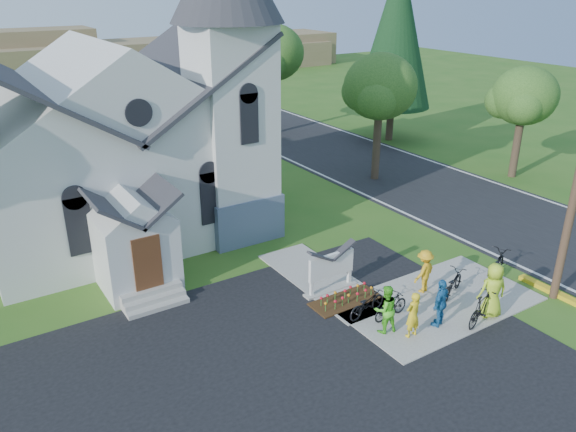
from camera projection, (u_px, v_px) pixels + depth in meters
ground at (416, 322)px, 18.76m from camera, size 120.00×120.00×0.00m
road at (361, 161)px, 35.37m from camera, size 8.00×90.00×0.02m
sidewalk at (437, 302)px, 19.89m from camera, size 7.00×4.00×0.05m
church at (122, 116)px, 23.69m from camera, size 12.35×12.00×13.00m
church_sign at (331, 266)px, 20.25m from camera, size 2.20×0.40×1.70m
flower_bed at (346, 301)px, 19.94m from camera, size 2.60×1.10×0.07m
tree_road_near at (380, 87)px, 30.27m from camera, size 4.00×4.00×7.05m
tree_road_mid at (273, 53)px, 39.61m from camera, size 4.40×4.40×7.80m
tree_road_far at (525, 96)px, 30.87m from camera, size 3.60×3.60×6.30m
conifer at (396, 31)px, 37.31m from camera, size 5.20×5.20×12.40m
distant_hills at (82, 60)px, 63.30m from camera, size 61.00×10.00×5.60m
cyclist_0 at (413, 315)px, 17.65m from camera, size 0.59×0.40×1.57m
bike_0 at (367, 304)px, 18.91m from camera, size 1.75×0.86×0.88m
cyclist_1 at (385, 309)px, 17.88m from camera, size 0.91×0.77×1.65m
bike_1 at (391, 306)px, 18.74m from camera, size 1.54×0.56×0.90m
cyclist_2 at (441, 303)px, 18.20m from camera, size 1.07×0.71×1.69m
bike_2 at (453, 284)px, 20.12m from camera, size 1.83×1.23×0.91m
cyclist_3 at (424, 271)px, 20.22m from camera, size 1.17×0.83×1.64m
bike_3 at (482, 308)px, 18.45m from camera, size 1.90×0.99×1.10m
cyclist_4 at (493, 290)px, 18.66m from camera, size 1.12×0.94×1.95m
bike_4 at (497, 265)px, 21.33m from camera, size 2.04×1.41×1.02m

